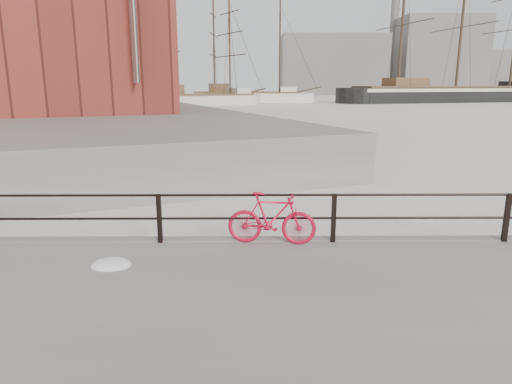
% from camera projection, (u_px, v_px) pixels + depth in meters
% --- Properties ---
extents(ground, '(400.00, 400.00, 0.00)m').
position_uv_depth(ground, '(498.00, 255.00, 9.53)').
color(ground, white).
rests_on(ground, ground).
extents(far_quay, '(78.44, 148.07, 1.80)m').
position_uv_depth(far_quay, '(51.00, 99.00, 79.02)').
color(far_quay, gray).
rests_on(far_quay, ground).
extents(guardrail, '(28.00, 0.10, 1.00)m').
position_uv_depth(guardrail, '(507.00, 218.00, 9.19)').
color(guardrail, black).
rests_on(guardrail, promenade).
extents(bicycle, '(1.78, 0.48, 1.06)m').
position_uv_depth(bicycle, '(272.00, 218.00, 9.05)').
color(bicycle, red).
rests_on(bicycle, promenade).
extents(barque_black, '(58.33, 32.03, 31.73)m').
position_uv_depth(barque_black, '(454.00, 102.00, 88.28)').
color(barque_black, black).
rests_on(barque_black, ground).
extents(schooner_mid, '(27.61, 13.10, 19.55)m').
position_uv_depth(schooner_mid, '(247.00, 102.00, 86.77)').
color(schooner_mid, silver).
rests_on(schooner_mid, ground).
extents(schooner_left, '(26.23, 21.57, 18.28)m').
position_uv_depth(schooner_left, '(201.00, 106.00, 73.79)').
color(schooner_left, beige).
rests_on(schooner_left, ground).
extents(workboat_near, '(12.60, 6.60, 7.00)m').
position_uv_depth(workboat_near, '(49.00, 129.00, 35.67)').
color(workboat_near, black).
rests_on(workboat_near, ground).
extents(workboat_far, '(11.80, 4.97, 7.00)m').
position_uv_depth(workboat_far, '(57.00, 117.00, 49.22)').
color(workboat_far, black).
rests_on(workboat_far, ground).
extents(apartment_cream, '(24.16, 21.40, 21.20)m').
position_uv_depth(apartment_cream, '(27.00, 21.00, 66.62)').
color(apartment_cream, beige).
rests_on(apartment_cream, far_quay).
extents(apartment_grey, '(26.02, 22.15, 23.20)m').
position_uv_depth(apartment_grey, '(34.00, 30.00, 86.17)').
color(apartment_grey, '#A3A39E').
rests_on(apartment_grey, far_quay).
extents(apartment_brick, '(27.87, 22.90, 21.20)m').
position_uv_depth(apartment_brick, '(40.00, 45.00, 107.07)').
color(apartment_brick, maroon).
rests_on(apartment_brick, far_quay).
extents(industrial_west, '(32.00, 18.00, 18.00)m').
position_uv_depth(industrial_west, '(331.00, 66.00, 143.79)').
color(industrial_west, gray).
rests_on(industrial_west, ground).
extents(industrial_mid, '(26.00, 20.00, 24.00)m').
position_uv_depth(industrial_mid, '(437.00, 57.00, 148.26)').
color(industrial_mid, gray).
rests_on(industrial_mid, ground).
extents(industrial_east, '(20.00, 16.00, 14.00)m').
position_uv_depth(industrial_east, '(497.00, 73.00, 154.47)').
color(industrial_east, gray).
rests_on(industrial_east, ground).
extents(smokestack, '(2.80, 2.80, 44.00)m').
position_uv_depth(smokestack, '(394.00, 26.00, 150.69)').
color(smokestack, gray).
rests_on(smokestack, ground).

